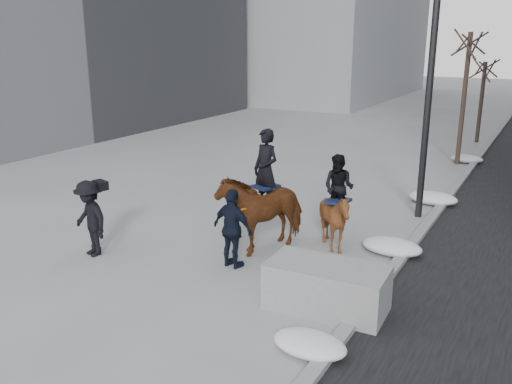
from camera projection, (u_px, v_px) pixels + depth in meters
The scene contains 11 objects.
ground at pixel (228, 274), 11.44m from camera, with size 120.00×120.00×0.00m, color gray.
curb at pixel (460, 182), 18.38m from camera, with size 0.25×90.00×0.12m, color gray.
planter at pixel (327, 287), 9.87m from camera, with size 2.16×1.08×0.86m, color gray.
tree_near at pixel (464, 93), 20.41m from camera, with size 1.20×1.20×5.52m, color #3C2A23, non-canonical shape.
tree_far at pixel (482, 98), 24.95m from camera, with size 1.20×1.20×4.10m, color #362620, non-canonical shape.
mounted_left at pixel (263, 204), 12.70m from camera, with size 1.61×2.37×2.80m.
mounted_right at pixel (336, 213), 12.51m from camera, with size 1.25×1.39×2.25m.
feeder at pixel (233, 229), 11.55m from camera, with size 1.09×0.94×1.75m.
camera_crew at pixel (90, 218), 12.19m from camera, with size 1.27×0.95×1.75m.
lamppost at pixel (434, 29), 13.60m from camera, with size 0.25×1.13×9.09m.
snow_piles at pixel (418, 216), 14.59m from camera, with size 1.42×16.03×0.36m.
Camera 1 is at (5.66, -8.86, 4.86)m, focal length 38.00 mm.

